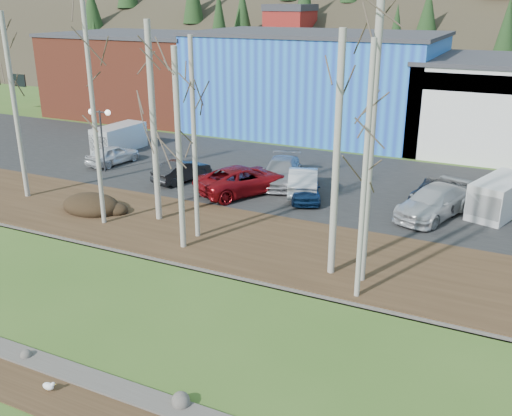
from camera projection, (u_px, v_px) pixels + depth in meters
The scene contains 29 objects.
dirt_strip at pixel (64, 399), 16.45m from camera, with size 80.00×1.80×0.03m, color #382616.
near_bank_rocks at pixel (88, 380), 17.30m from camera, with size 80.00×0.80×0.50m, color #47423D, non-canonical shape.
river at pixel (165, 316), 20.77m from camera, with size 80.00×8.00×0.90m, color #151C32, non-canonical shape.
far_bank_rocks at pixel (220, 271), 24.23m from camera, with size 80.00×0.80×0.46m, color #47423D, non-canonical shape.
far_bank at pixel (253, 242), 26.91m from camera, with size 80.00×7.00×0.15m, color #382616.
parking_lot at pixel (326, 182), 35.78m from camera, with size 80.00×14.00×0.14m, color black.
building_brick at pixel (143, 74), 56.09m from camera, with size 16.32×12.24×7.80m.
building_blue at pixel (316, 82), 48.65m from camera, with size 20.40×12.24×8.30m.
seagull at pixel (49, 386), 16.72m from camera, with size 0.46×0.22×0.34m.
dirt_mound at pixel (91, 204), 30.61m from camera, with size 3.37×2.38×0.66m, color black.
birch_0 at pixel (15, 108), 31.22m from camera, with size 0.27×0.27×10.15m.
birch_1 at pixel (153, 125), 27.87m from camera, with size 0.31×0.31×9.85m.
birch_2 at pixel (94, 118), 27.20m from camera, with size 0.22×0.22×10.77m.
birch_3 at pixel (179, 152), 24.70m from camera, with size 0.26×0.26×8.93m.
birch_4 at pixel (194, 141), 25.83m from camera, with size 0.22×0.22×9.29m.
birch_5 at pixel (365, 177), 20.26m from camera, with size 0.20×0.20×9.54m.
birch_6 at pixel (371, 142), 21.20m from camera, with size 0.29×0.29×11.45m.
birch_7 at pixel (336, 159), 22.11m from camera, with size 0.28×0.28×9.75m.
street_lamp at pixel (100, 123), 36.54m from camera, with size 1.56×0.54×4.12m.
car_0 at pixel (113, 154), 39.13m from camera, with size 1.59×3.95×1.34m, color silver.
car_1 at pixel (182, 171), 35.48m from camera, with size 1.39×3.98×1.31m, color black.
car_2 at pixel (244, 180), 33.23m from camera, with size 2.67×5.79×1.61m, color maroon.
car_3 at pixel (281, 172), 34.96m from camera, with size 2.12×5.22×1.52m, color gray.
car_4 at pixel (305, 188), 32.25m from camera, with size 1.60×3.98×1.36m, color navy.
car_5 at pixel (303, 180), 33.25m from camera, with size 1.64×4.69×1.55m, color silver.
car_6 at pixel (440, 191), 31.49m from camera, with size 2.40×5.21×1.45m, color #2B2B2D.
car_7 at pixel (434, 202), 29.63m from camera, with size 2.20×5.40×1.57m, color #BDBDBF.
van_white at pixel (499, 197), 29.83m from camera, with size 3.08×4.75×1.93m.
van_grey at pixel (117, 138), 42.41m from camera, with size 2.06×4.41×1.88m.
Camera 1 is at (10.89, -7.67, 10.88)m, focal length 40.00 mm.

